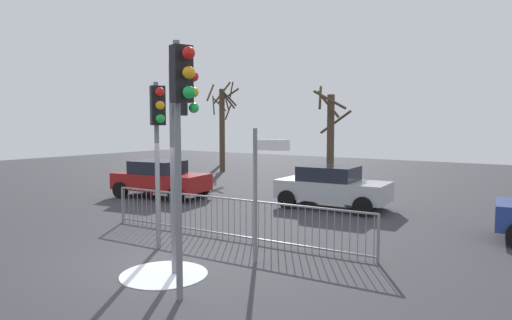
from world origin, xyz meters
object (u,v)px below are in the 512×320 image
(bare_tree_centre, at_px, (222,124))
(car_silver_far, at_px, (332,186))
(traffic_light_rear_left, at_px, (158,127))
(direction_sign_post, at_px, (258,188))
(traffic_light_foreground_left, at_px, (180,121))
(traffic_light_mid_right, at_px, (181,112))
(car_red_near, at_px, (160,178))
(bare_tree_left, at_px, (330,135))
(bare_tree_right, at_px, (222,125))

(bare_tree_centre, bearing_deg, car_silver_far, -38.97)
(traffic_light_rear_left, bearing_deg, car_silver_far, -158.00)
(direction_sign_post, relative_size, car_silver_far, 0.74)
(traffic_light_foreground_left, xyz_separation_m, car_silver_far, (-0.45, 8.00, -2.25))
(traffic_light_mid_right, relative_size, traffic_light_foreground_left, 1.04)
(traffic_light_foreground_left, xyz_separation_m, car_red_near, (-7.11, 6.30, -2.25))
(traffic_light_foreground_left, bearing_deg, car_silver_far, 133.06)
(bare_tree_left, bearing_deg, traffic_light_mid_right, -74.49)
(bare_tree_centre, relative_size, bare_tree_right, 1.05)
(traffic_light_rear_left, bearing_deg, car_red_near, -102.78)
(traffic_light_mid_right, height_order, bare_tree_right, bare_tree_right)
(traffic_light_rear_left, height_order, car_silver_far, traffic_light_rear_left)
(traffic_light_mid_right, distance_m, bare_tree_left, 14.86)
(traffic_light_rear_left, distance_m, traffic_light_foreground_left, 1.87)
(traffic_light_mid_right, relative_size, bare_tree_centre, 0.73)
(traffic_light_rear_left, bearing_deg, traffic_light_foreground_left, 90.61)
(bare_tree_left, height_order, bare_tree_right, bare_tree_right)
(direction_sign_post, bearing_deg, car_silver_far, 85.90)
(traffic_light_mid_right, height_order, car_silver_far, traffic_light_mid_right)
(car_red_near, bearing_deg, traffic_light_foreground_left, -49.44)
(traffic_light_mid_right, bearing_deg, bare_tree_centre, -123.55)
(bare_tree_left, height_order, bare_tree_centre, bare_tree_centre)
(traffic_light_mid_right, xyz_separation_m, direction_sign_post, (-0.16, 2.45, -1.54))
(car_silver_far, bearing_deg, direction_sign_post, -81.74)
(traffic_light_mid_right, height_order, direction_sign_post, traffic_light_mid_right)
(bare_tree_centre, bearing_deg, traffic_light_mid_right, -53.12)
(car_red_near, height_order, bare_tree_right, bare_tree_right)
(traffic_light_mid_right, relative_size, direction_sign_post, 1.50)
(bare_tree_left, distance_m, bare_tree_right, 8.62)
(traffic_light_foreground_left, relative_size, direction_sign_post, 1.44)
(traffic_light_rear_left, xyz_separation_m, bare_tree_right, (-9.62, 14.59, 0.01))
(bare_tree_left, bearing_deg, car_red_near, -121.03)
(car_silver_far, relative_size, bare_tree_left, 0.82)
(traffic_light_rear_left, distance_m, traffic_light_mid_right, 3.33)
(bare_tree_left, distance_m, bare_tree_centre, 12.42)
(traffic_light_mid_right, height_order, bare_tree_left, bare_tree_left)
(direction_sign_post, xyz_separation_m, bare_tree_centre, (-14.84, 17.54, 1.32))
(traffic_light_mid_right, xyz_separation_m, bare_tree_right, (-12.26, 16.61, -0.27))
(direction_sign_post, relative_size, bare_tree_right, 0.52)
(traffic_light_mid_right, xyz_separation_m, bare_tree_centre, (-15.00, 19.99, -0.22))
(traffic_light_rear_left, xyz_separation_m, car_red_near, (-5.51, 5.35, -2.10))
(traffic_light_rear_left, xyz_separation_m, car_silver_far, (1.16, 7.04, -2.10))
(car_silver_far, xyz_separation_m, bare_tree_right, (-10.78, 7.55, 2.11))
(traffic_light_rear_left, relative_size, bare_tree_right, 0.70)
(bare_tree_centre, height_order, bare_tree_right, bare_tree_centre)
(car_red_near, relative_size, bare_tree_left, 0.84)
(traffic_light_rear_left, relative_size, bare_tree_centre, 0.67)
(car_red_near, bearing_deg, bare_tree_centre, 110.55)
(bare_tree_right, bearing_deg, traffic_light_rear_left, -56.60)
(bare_tree_right, bearing_deg, traffic_light_mid_right, -53.56)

